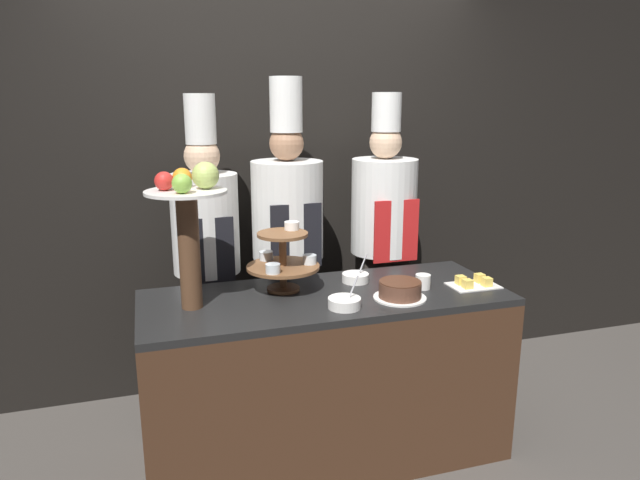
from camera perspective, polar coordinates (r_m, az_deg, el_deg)
wall_back at (r=3.57m, az=-4.06°, el=7.47°), size 10.00×0.06×2.80m
buffet_counter at (r=2.97m, az=0.59°, el=-13.42°), size 1.78×0.69×0.87m
tiered_stand at (r=2.81m, az=-3.69°, el=-1.93°), size 0.36×0.36×0.34m
fruit_pedestal at (r=2.58m, az=-12.95°, el=2.37°), size 0.36×0.36×0.66m
cake_round at (r=2.75m, az=8.00°, el=-4.99°), size 0.25×0.25×0.09m
cup_white at (r=2.91m, az=10.25°, el=-4.11°), size 0.08×0.08×0.07m
cake_square_tray at (r=3.01m, az=15.10°, el=-4.15°), size 0.25×0.16×0.05m
serving_bowl_near at (r=2.62m, az=2.46°, el=-6.29°), size 0.15×0.15×0.15m
serving_bowl_far at (r=2.98m, az=3.57°, el=-3.77°), size 0.14×0.14×0.15m
chef_left at (r=3.19m, az=-11.26°, el=-1.12°), size 0.36×0.36×1.83m
chef_center_left at (r=3.26m, az=-3.23°, el=0.08°), size 0.40×0.40×1.92m
chef_center_right at (r=3.45m, az=6.34°, el=0.51°), size 0.39×0.39×1.84m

